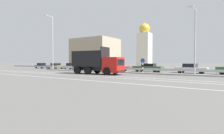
% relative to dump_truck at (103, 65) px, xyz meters
% --- Properties ---
extents(ground_plane, '(320.00, 320.00, 0.00)m').
position_rel_dump_truck_xyz_m(ground_plane, '(1.05, 1.66, -1.27)').
color(ground_plane, '#605E5B').
extents(lane_strip_0, '(66.56, 0.16, 0.01)m').
position_rel_dump_truck_xyz_m(lane_strip_0, '(-0.89, -1.89, -1.27)').
color(lane_strip_0, silver).
rests_on(lane_strip_0, ground_plane).
extents(lane_strip_1, '(66.56, 0.16, 0.01)m').
position_rel_dump_truck_xyz_m(lane_strip_1, '(-0.89, -3.54, -1.27)').
color(lane_strip_1, silver).
rests_on(lane_strip_1, ground_plane).
extents(lane_strip_2, '(66.56, 0.16, 0.01)m').
position_rel_dump_truck_xyz_m(lane_strip_2, '(-0.89, -7.05, -1.27)').
color(lane_strip_2, silver).
rests_on(lane_strip_2, ground_plane).
extents(median_island, '(36.61, 1.10, 0.18)m').
position_rel_dump_truck_xyz_m(median_island, '(1.05, 4.28, -1.18)').
color(median_island, gray).
rests_on(median_island, ground_plane).
extents(median_guardrail, '(66.56, 0.09, 0.78)m').
position_rel_dump_truck_xyz_m(median_guardrail, '(1.05, 5.17, -0.70)').
color(median_guardrail, '#9EA0A5').
rests_on(median_guardrail, ground_plane).
extents(dump_truck, '(7.54, 3.31, 3.75)m').
position_rel_dump_truck_xyz_m(dump_truck, '(0.00, 0.00, 0.00)').
color(dump_truck, red).
rests_on(dump_truck, ground_plane).
extents(median_road_sign, '(0.70, 0.16, 2.25)m').
position_rel_dump_truck_xyz_m(median_road_sign, '(4.09, 4.28, -0.10)').
color(median_road_sign, white).
rests_on(median_road_sign, ground_plane).
extents(street_lamp_0, '(0.71, 2.05, 10.99)m').
position_rel_dump_truck_xyz_m(street_lamp_0, '(-15.61, 4.05, 4.70)').
color(street_lamp_0, '#ADADB2').
rests_on(street_lamp_0, ground_plane).
extents(street_lamp_1, '(0.72, 2.52, 8.16)m').
position_rel_dump_truck_xyz_m(street_lamp_1, '(10.98, 3.94, 3.32)').
color(street_lamp_1, '#ADADB2').
rests_on(street_lamp_1, ground_plane).
extents(parked_car_0, '(4.16, 1.95, 1.37)m').
position_rel_dump_truck_xyz_m(parked_car_0, '(-25.82, 8.74, -0.59)').
color(parked_car_0, navy).
rests_on(parked_car_0, ground_plane).
extents(parked_car_1, '(4.07, 2.12, 1.36)m').
position_rel_dump_truck_xyz_m(parked_car_1, '(-20.14, 8.50, -0.58)').
color(parked_car_1, '#B27A14').
rests_on(parked_car_1, ground_plane).
extents(parked_car_2, '(4.03, 2.10, 1.40)m').
position_rel_dump_truck_xyz_m(parked_car_2, '(-15.11, 8.73, -0.57)').
color(parked_car_2, '#A3A3A8').
rests_on(parked_car_2, ground_plane).
extents(parked_car_3, '(3.90, 2.00, 1.46)m').
position_rel_dump_truck_xyz_m(parked_car_3, '(-9.06, 8.68, -0.54)').
color(parked_car_3, '#335B33').
rests_on(parked_car_3, ground_plane).
extents(parked_car_4, '(4.83, 2.04, 1.39)m').
position_rel_dump_truck_xyz_m(parked_car_4, '(-3.14, 8.73, -0.57)').
color(parked_car_4, maroon).
rests_on(parked_car_4, ground_plane).
extents(parked_car_5, '(4.91, 2.11, 1.44)m').
position_rel_dump_truck_xyz_m(parked_car_5, '(3.29, 8.53, -0.53)').
color(parked_car_5, '#335B33').
rests_on(parked_car_5, ground_plane).
extents(parked_car_6, '(4.60, 2.02, 1.46)m').
position_rel_dump_truck_xyz_m(parked_car_6, '(9.87, 8.95, -0.54)').
color(parked_car_6, silver).
rests_on(parked_car_6, ground_plane).
extents(background_building_0, '(11.46, 9.15, 8.06)m').
position_rel_dump_truck_xyz_m(background_building_0, '(-16.52, 19.40, 2.76)').
color(background_building_0, tan).
rests_on(background_building_0, ground_plane).
extents(church_tower, '(3.60, 3.60, 14.06)m').
position_rel_dump_truck_xyz_m(church_tower, '(-6.20, 30.18, 5.17)').
color(church_tower, silver).
rests_on(church_tower, ground_plane).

